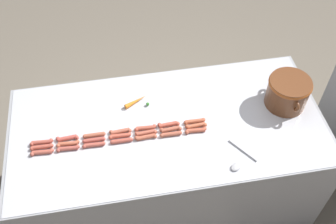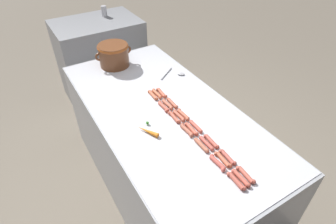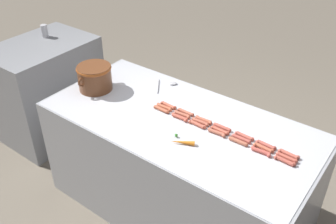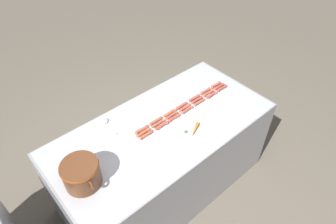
{
  "view_description": "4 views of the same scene",
  "coord_description": "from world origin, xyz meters",
  "px_view_note": "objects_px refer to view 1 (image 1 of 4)",
  "views": [
    {
      "loc": [
        1.6,
        -0.28,
        2.99
      ],
      "look_at": [
        -0.1,
        0.02,
        0.92
      ],
      "focal_mm": 43.23,
      "sensor_mm": 36.0,
      "label": 1
    },
    {
      "loc": [
        -0.81,
        -1.42,
        2.2
      ],
      "look_at": [
        0.02,
        -0.05,
        0.91
      ],
      "focal_mm": 29.19,
      "sensor_mm": 36.0,
      "label": 2
    },
    {
      "loc": [
        -1.87,
        -1.3,
        2.51
      ],
      "look_at": [
        -0.0,
        0.1,
        0.94
      ],
      "focal_mm": 40.42,
      "sensor_mm": 36.0,
      "label": 3
    },
    {
      "loc": [
        -1.42,
        1.18,
        2.82
      ],
      "look_at": [
        0.05,
        -0.11,
        1.0
      ],
      "focal_mm": 31.86,
      "sensor_mm": 36.0,
      "label": 4
    }
  ],
  "objects_px": {
    "hot_dog_10": "(120,136)",
    "hot_dog_13": "(196,126)",
    "hot_dog_4": "(145,128)",
    "hot_dog_12": "(171,129)",
    "hot_dog_11": "(146,133)",
    "carrot": "(137,101)",
    "hot_dog_2": "(94,135)",
    "hot_dog_14": "(42,152)",
    "hot_dog_3": "(120,131)",
    "hot_dog_9": "(94,140)",
    "hot_dog_20": "(196,130)",
    "hot_dog_19": "(171,134)",
    "hot_dog_5": "(169,124)",
    "hot_dog_7": "(42,147)",
    "hot_dog_15": "(68,148)",
    "hot_dog_1": "(67,138)",
    "hot_dog_8": "(68,144)",
    "serving_spoon": "(238,161)",
    "hot_dog_17": "(122,141)",
    "hot_dog_16": "(94,145)",
    "hot_dog_0": "(41,142)",
    "hot_dog_6": "(195,121)",
    "hot_dog_18": "(146,137)",
    "bean_pot": "(288,91)"
  },
  "relations": [
    {
      "from": "hot_dog_10",
      "to": "hot_dog_13",
      "type": "xyz_separation_m",
      "value": [
        0.0,
        0.49,
        0.0
      ]
    },
    {
      "from": "hot_dog_4",
      "to": "hot_dog_12",
      "type": "height_order",
      "value": "same"
    },
    {
      "from": "hot_dog_11",
      "to": "carrot",
      "type": "distance_m",
      "value": 0.27
    },
    {
      "from": "hot_dog_2",
      "to": "hot_dog_10",
      "type": "relative_size",
      "value": 1.0
    },
    {
      "from": "hot_dog_14",
      "to": "hot_dog_3",
      "type": "bearing_deg",
      "value": 98.96
    },
    {
      "from": "hot_dog_9",
      "to": "hot_dog_20",
      "type": "height_order",
      "value": "same"
    },
    {
      "from": "hot_dog_2",
      "to": "hot_dog_19",
      "type": "bearing_deg",
      "value": 80.92
    },
    {
      "from": "hot_dog_10",
      "to": "hot_dog_5",
      "type": "bearing_deg",
      "value": 96.54
    },
    {
      "from": "hot_dog_2",
      "to": "hot_dog_3",
      "type": "xyz_separation_m",
      "value": [
        -0.0,
        0.17,
        0.0
      ]
    },
    {
      "from": "hot_dog_7",
      "to": "hot_dog_15",
      "type": "height_order",
      "value": "same"
    },
    {
      "from": "hot_dog_9",
      "to": "hot_dog_14",
      "type": "height_order",
      "value": "same"
    },
    {
      "from": "hot_dog_3",
      "to": "hot_dog_15",
      "type": "xyz_separation_m",
      "value": [
        0.08,
        -0.33,
        0.0
      ]
    },
    {
      "from": "hot_dog_1",
      "to": "hot_dog_9",
      "type": "relative_size",
      "value": 1.0
    },
    {
      "from": "hot_dog_9",
      "to": "hot_dog_20",
      "type": "xyz_separation_m",
      "value": [
        0.04,
        0.65,
        0.0
      ]
    },
    {
      "from": "hot_dog_3",
      "to": "hot_dog_7",
      "type": "distance_m",
      "value": 0.5
    },
    {
      "from": "hot_dog_19",
      "to": "hot_dog_13",
      "type": "bearing_deg",
      "value": 102.97
    },
    {
      "from": "hot_dog_8",
      "to": "hot_dog_19",
      "type": "bearing_deg",
      "value": 86.67
    },
    {
      "from": "hot_dog_11",
      "to": "hot_dog_4",
      "type": "bearing_deg",
      "value": 177.26
    },
    {
      "from": "hot_dog_1",
      "to": "hot_dog_2",
      "type": "bearing_deg",
      "value": 88.39
    },
    {
      "from": "hot_dog_8",
      "to": "hot_dog_19",
      "type": "distance_m",
      "value": 0.65
    },
    {
      "from": "hot_dog_4",
      "to": "hot_dog_12",
      "type": "bearing_deg",
      "value": 76.47
    },
    {
      "from": "hot_dog_13",
      "to": "hot_dog_11",
      "type": "bearing_deg",
      "value": -89.85
    },
    {
      "from": "serving_spoon",
      "to": "hot_dog_15",
      "type": "bearing_deg",
      "value": -104.83
    },
    {
      "from": "hot_dog_3",
      "to": "hot_dog_11",
      "type": "bearing_deg",
      "value": 76.23
    },
    {
      "from": "hot_dog_13",
      "to": "hot_dog_20",
      "type": "bearing_deg",
      "value": -14.98
    },
    {
      "from": "hot_dog_17",
      "to": "hot_dog_7",
      "type": "bearing_deg",
      "value": -94.45
    },
    {
      "from": "hot_dog_7",
      "to": "hot_dog_10",
      "type": "relative_size",
      "value": 1.0
    },
    {
      "from": "hot_dog_13",
      "to": "hot_dog_19",
      "type": "xyz_separation_m",
      "value": [
        0.04,
        -0.17,
        0.0
      ]
    },
    {
      "from": "hot_dog_14",
      "to": "hot_dog_16",
      "type": "distance_m",
      "value": 0.32
    },
    {
      "from": "hot_dog_0",
      "to": "hot_dog_7",
      "type": "height_order",
      "value": "same"
    },
    {
      "from": "hot_dog_6",
      "to": "hot_dog_10",
      "type": "height_order",
      "value": "same"
    },
    {
      "from": "hot_dog_14",
      "to": "hot_dog_18",
      "type": "xyz_separation_m",
      "value": [
        -0.0,
        0.64,
        0.0
      ]
    },
    {
      "from": "hot_dog_14",
      "to": "serving_spoon",
      "type": "xyz_separation_m",
      "value": [
        0.27,
        1.17,
        -0.01
      ]
    },
    {
      "from": "hot_dog_3",
      "to": "hot_dog_20",
      "type": "height_order",
      "value": "same"
    },
    {
      "from": "hot_dog_8",
      "to": "hot_dog_9",
      "type": "relative_size",
      "value": 1.0
    },
    {
      "from": "hot_dog_1",
      "to": "hot_dog_18",
      "type": "xyz_separation_m",
      "value": [
        0.08,
        0.49,
        0.0
      ]
    },
    {
      "from": "hot_dog_19",
      "to": "hot_dog_20",
      "type": "relative_size",
      "value": 1.0
    },
    {
      "from": "hot_dog_0",
      "to": "hot_dog_12",
      "type": "relative_size",
      "value": 1.0
    },
    {
      "from": "hot_dog_14",
      "to": "hot_dog_6",
      "type": "bearing_deg",
      "value": 94.46
    },
    {
      "from": "bean_pot",
      "to": "serving_spoon",
      "type": "distance_m",
      "value": 0.61
    },
    {
      "from": "hot_dog_10",
      "to": "hot_dog_14",
      "type": "xyz_separation_m",
      "value": [
        0.04,
        -0.48,
        0.0
      ]
    },
    {
      "from": "hot_dog_12",
      "to": "hot_dog_14",
      "type": "height_order",
      "value": "same"
    },
    {
      "from": "hot_dog_20",
      "to": "hot_dog_3",
      "type": "bearing_deg",
      "value": -99.05
    },
    {
      "from": "hot_dog_13",
      "to": "hot_dog_17",
      "type": "xyz_separation_m",
      "value": [
        0.04,
        -0.49,
        0.0
      ]
    },
    {
      "from": "hot_dog_17",
      "to": "hot_dog_20",
      "type": "xyz_separation_m",
      "value": [
        0.0,
        0.48,
        0.0
      ]
    },
    {
      "from": "hot_dog_1",
      "to": "hot_dog_11",
      "type": "bearing_deg",
      "value": 85.05
    },
    {
      "from": "hot_dog_14",
      "to": "bean_pot",
      "type": "height_order",
      "value": "bean_pot"
    },
    {
      "from": "hot_dog_7",
      "to": "hot_dog_13",
      "type": "relative_size",
      "value": 1.0
    },
    {
      "from": "hot_dog_1",
      "to": "hot_dog_8",
      "type": "bearing_deg",
      "value": 3.29
    },
    {
      "from": "hot_dog_12",
      "to": "hot_dog_14",
      "type": "distance_m",
      "value": 0.81
    }
  ]
}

